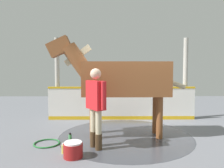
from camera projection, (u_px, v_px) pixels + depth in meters
name	position (u px, v px, depth m)	size (l,w,h in m)	color
ground_plane	(136.00, 133.00, 5.74)	(16.00, 16.00, 0.02)	slate
wet_patch	(125.00, 136.00, 5.51)	(3.43, 3.43, 0.00)	#42444C
barrier_wall	(122.00, 104.00, 7.28)	(0.09, 5.00, 1.13)	white
roof_post_near	(57.00, 79.00, 7.37)	(0.16, 0.16, 2.80)	#B7B2A8
roof_post_far	(185.00, 78.00, 7.41)	(0.16, 0.16, 2.80)	#B7B2A8
horse	(121.00, 79.00, 5.41)	(0.85, 3.52, 2.56)	brown
handler	(96.00, 102.00, 4.57)	(0.59, 0.46, 1.73)	#47331E
wash_bucket	(73.00, 150.00, 4.14)	(0.38, 0.38, 0.30)	maroon
bottle_shampoo	(63.00, 149.00, 4.33)	(0.06, 0.06, 0.22)	#D8CC4C
bottle_spray	(70.00, 138.00, 5.03)	(0.07, 0.07, 0.22)	#4CA559
hose_coil	(47.00, 143.00, 4.89)	(0.60, 0.60, 0.03)	#267233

